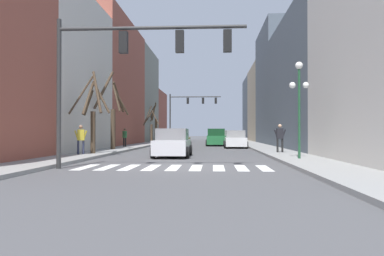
{
  "coord_description": "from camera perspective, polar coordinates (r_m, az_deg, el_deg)",
  "views": [
    {
      "loc": [
        1.6,
        -15.24,
        1.43
      ],
      "look_at": [
        -0.46,
        20.42,
        1.82
      ],
      "focal_mm": 35.0,
      "sensor_mm": 36.0,
      "label": 1
    }
  ],
  "objects": [
    {
      "name": "street_tree_right_mid",
      "position": [
        51.65,
        -5.69,
        0.77
      ],
      "size": [
        1.47,
        2.7,
        5.38
      ],
      "color": "brown",
      "rests_on": "sidewalk_left"
    },
    {
      "name": "traffic_signal_near",
      "position": [
        14.95,
        -9.46,
        10.77
      ],
      "size": [
        7.4,
        0.28,
        5.86
      ],
      "color": "#2D2D2D",
      "rests_on": "ground_plane"
    },
    {
      "name": "car_parked_right_near",
      "position": [
        30.27,
        -2.25,
        -1.87
      ],
      "size": [
        2.08,
        4.8,
        1.66
      ],
      "rotation": [
        0.0,
        0.0,
        -1.57
      ],
      "color": "#A38423",
      "rests_on": "ground_plane"
    },
    {
      "name": "car_parked_left_far",
      "position": [
        48.18,
        5.63,
        -1.41
      ],
      "size": [
        2.06,
        4.63,
        1.65
      ],
      "rotation": [
        0.0,
        0.0,
        1.57
      ],
      "color": "white",
      "rests_on": "ground_plane"
    },
    {
      "name": "car_parked_left_near",
      "position": [
        44.58,
        -3.29,
        -1.39
      ],
      "size": [
        2.12,
        4.24,
        1.81
      ],
      "rotation": [
        0.0,
        0.0,
        1.57
      ],
      "color": "silver",
      "rests_on": "ground_plane"
    },
    {
      "name": "street_tree_left_near",
      "position": [
        42.71,
        -6.28,
        -0.01
      ],
      "size": [
        2.02,
        1.0,
        4.29
      ],
      "color": "#473828",
      "rests_on": "sidewalk_left"
    },
    {
      "name": "crosswalk_stripes",
      "position": [
        15.1,
        -2.8,
        -6.05
      ],
      "size": [
        7.65,
        2.6,
        0.01
      ],
      "color": "white",
      "rests_on": "ground_plane"
    },
    {
      "name": "car_parked_left_mid",
      "position": [
        39.42,
        3.7,
        -1.5
      ],
      "size": [
        2.16,
        4.68,
        1.79
      ],
      "rotation": [
        0.0,
        0.0,
        1.57
      ],
      "color": "#236B38",
      "rests_on": "ground_plane"
    },
    {
      "name": "sidewalk_left",
      "position": [
        17.06,
        -23.0,
        -5.13
      ],
      "size": [
        2.45,
        90.0,
        0.15
      ],
      "color": "gray",
      "rests_on": "ground_plane"
    },
    {
      "name": "traffic_signal_far",
      "position": [
        52.07,
        -0.53,
        3.32
      ],
      "size": [
        7.16,
        0.28,
        6.74
      ],
      "color": "#2D2D2D",
      "rests_on": "ground_plane"
    },
    {
      "name": "car_parked_right_mid",
      "position": [
        34.05,
        6.6,
        -1.79
      ],
      "size": [
        2.06,
        4.34,
        1.58
      ],
      "rotation": [
        0.0,
        0.0,
        1.57
      ],
      "color": "white",
      "rests_on": "ground_plane"
    },
    {
      "name": "building_row_left",
      "position": [
        41.26,
        -13.33,
        5.53
      ],
      "size": [
        6.0,
        60.65,
        13.22
      ],
      "color": "#934C3D",
      "rests_on": "ground_plane"
    },
    {
      "name": "street_lamp_right_corner",
      "position": [
        18.99,
        16.01,
        5.54
      ],
      "size": [
        0.95,
        0.36,
        4.71
      ],
      "color": "#1E4C2D",
      "rests_on": "sidewalk_right"
    },
    {
      "name": "car_driving_toward_lane",
      "position": [
        21.62,
        -2.97,
        -2.4
      ],
      "size": [
        2.08,
        4.33,
        1.63
      ],
      "rotation": [
        0.0,
        0.0,
        -1.57
      ],
      "color": "silver",
      "rests_on": "ground_plane"
    },
    {
      "name": "pedestrian_crossing_street",
      "position": [
        24.41,
        13.25,
        -1.13
      ],
      "size": [
        0.77,
        0.26,
        1.79
      ],
      "rotation": [
        0.0,
        0.0,
        3.2
      ],
      "color": "black",
      "rests_on": "sidewalk_right"
    },
    {
      "name": "building_row_right",
      "position": [
        42.59,
        14.94,
        5.04
      ],
      "size": [
        6.0,
        62.99,
        13.5
      ],
      "color": "beige",
      "rests_on": "ground_plane"
    },
    {
      "name": "ground_plane",
      "position": [
        15.39,
        -2.68,
        -5.96
      ],
      "size": [
        240.0,
        240.0,
        0.0
      ],
      "primitive_type": "plane",
      "color": "#4C4C4F"
    },
    {
      "name": "street_tree_left_far",
      "position": [
        28.78,
        -11.97,
        2.09
      ],
      "size": [
        2.06,
        3.67,
        5.87
      ],
      "color": "#473828",
      "rests_on": "sidewalk_left"
    },
    {
      "name": "pedestrian_on_left_sidewalk",
      "position": [
        33.65,
        -10.22,
        -1.15
      ],
      "size": [
        0.56,
        0.56,
        1.64
      ],
      "rotation": [
        0.0,
        0.0,
        2.35
      ],
      "color": "black",
      "rests_on": "sidewalk_left"
    },
    {
      "name": "pedestrian_waiting_at_curb",
      "position": [
        22.58,
        -16.59,
        -1.31
      ],
      "size": [
        0.7,
        0.37,
        1.69
      ],
      "rotation": [
        0.0,
        0.0,
        0.4
      ],
      "color": "#282D47",
      "rests_on": "sidewalk_left"
    },
    {
      "name": "sidewalk_right",
      "position": [
        15.91,
        19.19,
        -5.48
      ],
      "size": [
        2.45,
        90.0,
        0.15
      ],
      "color": "gray",
      "rests_on": "ground_plane"
    },
    {
      "name": "street_tree_right_far",
      "position": [
        23.18,
        -14.89,
        2.08
      ],
      "size": [
        2.35,
        1.78,
        4.97
      ],
      "color": "#473828",
      "rests_on": "sidewalk_left"
    }
  ]
}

